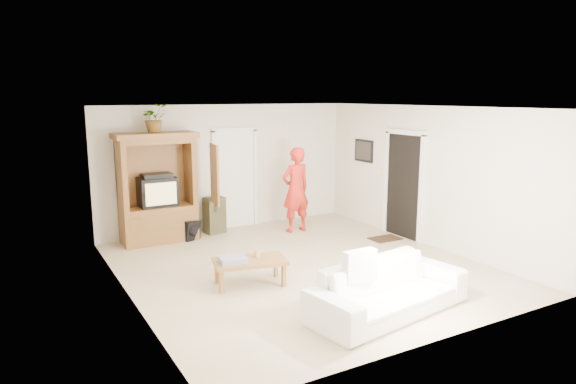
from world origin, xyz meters
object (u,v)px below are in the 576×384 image
Objects in this scene: coffee_table at (250,263)px; armoire at (159,195)px; sofa at (388,289)px; man at (296,190)px.

armoire is at bearing 112.60° from coffee_table.
coffee_table is (0.50, -2.98, -0.57)m from armoire.
armoire is 3.08m from coffee_table.
armoire is at bearing 100.12° from sofa.
armoire is 2.73m from man.
sofa is at bearing 71.29° from man.
man is 1.51× the size of coffee_table.
man is 0.78× the size of sofa.
sofa is 2.12m from coffee_table.
man reaches higher than coffee_table.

